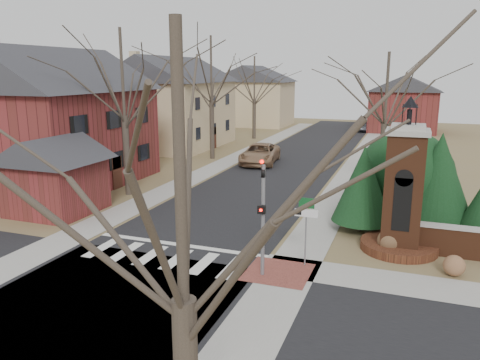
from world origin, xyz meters
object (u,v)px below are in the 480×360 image
at_px(pickup_truck, 260,154).
at_px(traffic_signal_pole, 263,209).
at_px(sign_post, 306,218).
at_px(brick_gate_monument, 402,201).
at_px(distant_car, 363,125).

bearing_deg(pickup_truck, traffic_signal_pole, -78.90).
distance_m(sign_post, brick_gate_monument, 4.55).
xyz_separation_m(pickup_truck, distant_car, (5.80, 24.96, -0.08)).
distance_m(pickup_truck, distant_car, 25.63).
bearing_deg(distant_car, pickup_truck, 70.78).
relative_size(traffic_signal_pole, distant_car, 1.01).
xyz_separation_m(sign_post, pickup_truck, (-7.99, 19.25, -1.14)).
bearing_deg(pickup_truck, sign_post, -74.32).
bearing_deg(sign_post, pickup_truck, 112.55).
xyz_separation_m(traffic_signal_pole, distant_car, (-0.90, 45.63, -1.86)).
height_order(traffic_signal_pole, distant_car, traffic_signal_pole).
bearing_deg(sign_post, distant_car, 92.84).
bearing_deg(sign_post, traffic_signal_pole, -132.43).
bearing_deg(pickup_truck, distant_car, 70.04).
bearing_deg(traffic_signal_pole, pickup_truck, 107.97).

